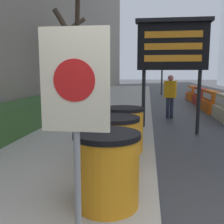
{
  "coord_description": "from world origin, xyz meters",
  "views": [
    {
      "loc": [
        -0.17,
        -2.12,
        1.69
      ],
      "look_at": [
        -1.12,
        4.9,
        0.61
      ],
      "focal_mm": 42.0,
      "sensor_mm": 36.0,
      "label": 1
    }
  ],
  "objects_px": {
    "barrel_drum_middle": "(115,144)",
    "warning_sign": "(75,97)",
    "barrel_drum_back": "(124,129)",
    "message_board": "(173,47)",
    "jersey_barrier_orange_near": "(193,94)",
    "barrel_drum_foreground": "(107,169)",
    "traffic_light_near_curb": "(163,55)",
    "jersey_barrier_red_striped": "(200,97)",
    "pedestrian_worker": "(170,93)",
    "jersey_barrier_orange_far": "(211,102)"
  },
  "relations": [
    {
      "from": "jersey_barrier_orange_far",
      "to": "pedestrian_worker",
      "type": "height_order",
      "value": "pedestrian_worker"
    },
    {
      "from": "barrel_drum_back",
      "to": "message_board",
      "type": "distance_m",
      "value": 3.14
    },
    {
      "from": "warning_sign",
      "to": "jersey_barrier_red_striped",
      "type": "height_order",
      "value": "warning_sign"
    },
    {
      "from": "barrel_drum_middle",
      "to": "traffic_light_near_curb",
      "type": "xyz_separation_m",
      "value": [
        1.55,
        16.34,
        2.39
      ]
    },
    {
      "from": "barrel_drum_foreground",
      "to": "message_board",
      "type": "bearing_deg",
      "value": 76.45
    },
    {
      "from": "barrel_drum_back",
      "to": "jersey_barrier_red_striped",
      "type": "xyz_separation_m",
      "value": [
        3.2,
        9.23,
        -0.2
      ]
    },
    {
      "from": "jersey_barrier_red_striped",
      "to": "jersey_barrier_orange_near",
      "type": "xyz_separation_m",
      "value": [
        -0.0,
        2.38,
        -0.01
      ]
    },
    {
      "from": "barrel_drum_middle",
      "to": "message_board",
      "type": "xyz_separation_m",
      "value": [
        1.13,
        3.43,
        1.76
      ]
    },
    {
      "from": "jersey_barrier_orange_far",
      "to": "barrel_drum_middle",
      "type": "bearing_deg",
      "value": -112.42
    },
    {
      "from": "barrel_drum_foreground",
      "to": "jersey_barrier_orange_far",
      "type": "bearing_deg",
      "value": 70.28
    },
    {
      "from": "warning_sign",
      "to": "message_board",
      "type": "relative_size",
      "value": 0.62
    },
    {
      "from": "warning_sign",
      "to": "message_board",
      "type": "xyz_separation_m",
      "value": [
        1.25,
        5.17,
        0.87
      ]
    },
    {
      "from": "barrel_drum_middle",
      "to": "pedestrian_worker",
      "type": "bearing_deg",
      "value": 77.42
    },
    {
      "from": "jersey_barrier_red_striped",
      "to": "traffic_light_near_curb",
      "type": "distance_m",
      "value": 6.8
    },
    {
      "from": "barrel_drum_middle",
      "to": "pedestrian_worker",
      "type": "height_order",
      "value": "pedestrian_worker"
    },
    {
      "from": "barrel_drum_foreground",
      "to": "jersey_barrier_orange_near",
      "type": "xyz_separation_m",
      "value": [
        3.21,
        13.74,
        -0.21
      ]
    },
    {
      "from": "warning_sign",
      "to": "pedestrian_worker",
      "type": "bearing_deg",
      "value": 79.36
    },
    {
      "from": "barrel_drum_foreground",
      "to": "barrel_drum_back",
      "type": "xyz_separation_m",
      "value": [
        0.01,
        2.14,
        0.0
      ]
    },
    {
      "from": "barrel_drum_back",
      "to": "traffic_light_near_curb",
      "type": "distance_m",
      "value": 15.53
    },
    {
      "from": "pedestrian_worker",
      "to": "message_board",
      "type": "bearing_deg",
      "value": 102.01
    },
    {
      "from": "barrel_drum_middle",
      "to": "barrel_drum_back",
      "type": "bearing_deg",
      "value": 87.35
    },
    {
      "from": "warning_sign",
      "to": "jersey_barrier_orange_near",
      "type": "relative_size",
      "value": 1.14
    },
    {
      "from": "jersey_barrier_orange_near",
      "to": "traffic_light_near_curb",
      "type": "height_order",
      "value": "traffic_light_near_curb"
    },
    {
      "from": "message_board",
      "to": "jersey_barrier_orange_far",
      "type": "height_order",
      "value": "message_board"
    },
    {
      "from": "barrel_drum_middle",
      "to": "traffic_light_near_curb",
      "type": "bearing_deg",
      "value": 84.59
    },
    {
      "from": "pedestrian_worker",
      "to": "barrel_drum_foreground",
      "type": "bearing_deg",
      "value": 95.99
    },
    {
      "from": "message_board",
      "to": "jersey_barrier_orange_near",
      "type": "xyz_separation_m",
      "value": [
        2.12,
        9.24,
        -1.97
      ]
    },
    {
      "from": "barrel_drum_middle",
      "to": "jersey_barrier_orange_near",
      "type": "bearing_deg",
      "value": 75.61
    },
    {
      "from": "jersey_barrier_red_striped",
      "to": "traffic_light_near_curb",
      "type": "xyz_separation_m",
      "value": [
        -1.7,
        6.05,
        2.59
      ]
    },
    {
      "from": "barrel_drum_middle",
      "to": "barrel_drum_back",
      "type": "height_order",
      "value": "same"
    },
    {
      "from": "message_board",
      "to": "jersey_barrier_red_striped",
      "type": "distance_m",
      "value": 7.45
    },
    {
      "from": "warning_sign",
      "to": "jersey_barrier_orange_near",
      "type": "bearing_deg",
      "value": 76.84
    },
    {
      "from": "jersey_barrier_orange_far",
      "to": "pedestrian_worker",
      "type": "bearing_deg",
      "value": -134.32
    },
    {
      "from": "jersey_barrier_orange_far",
      "to": "jersey_barrier_red_striped",
      "type": "xyz_separation_m",
      "value": [
        0.0,
        2.42,
        -0.01
      ]
    },
    {
      "from": "barrel_drum_foreground",
      "to": "jersey_barrier_red_striped",
      "type": "relative_size",
      "value": 0.4
    },
    {
      "from": "barrel_drum_middle",
      "to": "warning_sign",
      "type": "bearing_deg",
      "value": -93.94
    },
    {
      "from": "barrel_drum_middle",
      "to": "pedestrian_worker",
      "type": "relative_size",
      "value": 0.54
    },
    {
      "from": "barrel_drum_back",
      "to": "pedestrian_worker",
      "type": "height_order",
      "value": "pedestrian_worker"
    },
    {
      "from": "traffic_light_near_curb",
      "to": "pedestrian_worker",
      "type": "relative_size",
      "value": 2.59
    },
    {
      "from": "message_board",
      "to": "jersey_barrier_orange_far",
      "type": "bearing_deg",
      "value": 64.49
    },
    {
      "from": "barrel_drum_middle",
      "to": "jersey_barrier_orange_far",
      "type": "xyz_separation_m",
      "value": [
        3.25,
        7.88,
        -0.2
      ]
    },
    {
      "from": "barrel_drum_middle",
      "to": "message_board",
      "type": "bearing_deg",
      "value": 71.78
    },
    {
      "from": "barrel_drum_back",
      "to": "pedestrian_worker",
      "type": "xyz_separation_m",
      "value": [
        1.27,
        4.82,
        0.35
      ]
    },
    {
      "from": "pedestrian_worker",
      "to": "jersey_barrier_red_striped",
      "type": "bearing_deg",
      "value": -97.41
    },
    {
      "from": "message_board",
      "to": "traffic_light_near_curb",
      "type": "distance_m",
      "value": 12.93
    },
    {
      "from": "barrel_drum_back",
      "to": "barrel_drum_foreground",
      "type": "bearing_deg",
      "value": -90.14
    },
    {
      "from": "barrel_drum_foreground",
      "to": "traffic_light_near_curb",
      "type": "height_order",
      "value": "traffic_light_near_curb"
    },
    {
      "from": "jersey_barrier_orange_far",
      "to": "jersey_barrier_red_striped",
      "type": "bearing_deg",
      "value": 90.0
    },
    {
      "from": "jersey_barrier_orange_near",
      "to": "pedestrian_worker",
      "type": "bearing_deg",
      "value": -105.94
    },
    {
      "from": "barrel_drum_foreground",
      "to": "jersey_barrier_orange_near",
      "type": "distance_m",
      "value": 14.11
    }
  ]
}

